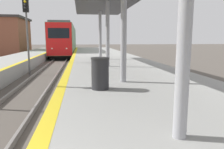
% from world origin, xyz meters
% --- Properties ---
extents(train, '(2.83, 18.82, 4.44)m').
position_xyz_m(train, '(0.00, 32.67, 2.26)').
color(train, black).
rests_on(train, ground).
extents(signal_mid, '(0.36, 0.31, 5.00)m').
position_xyz_m(signal_mid, '(-1.16, 14.19, 3.46)').
color(signal_mid, '#595959').
rests_on(signal_mid, ground).
extents(trash_bin, '(0.55, 0.55, 0.97)m').
position_xyz_m(trash_bin, '(2.85, 5.45, 1.36)').
color(trash_bin, '#262628').
rests_on(trash_bin, platform_right).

